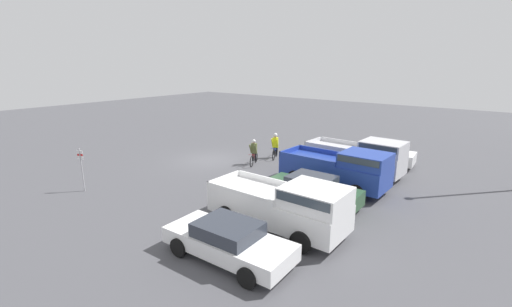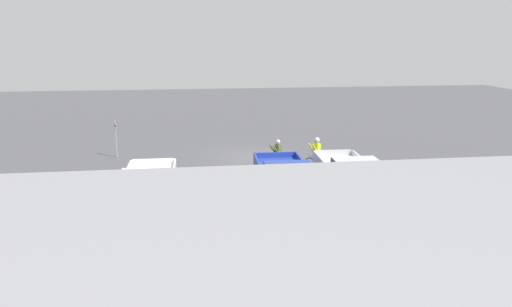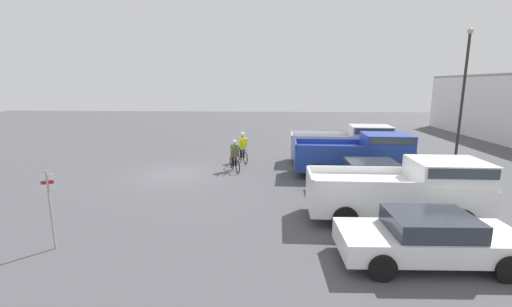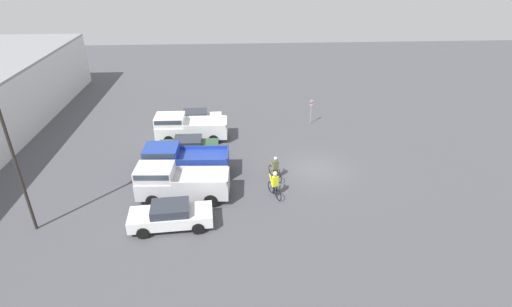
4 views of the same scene
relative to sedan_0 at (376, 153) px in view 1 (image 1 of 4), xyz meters
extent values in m
plane|color=#4C4C51|center=(5.79, -9.23, -0.73)|extent=(80.00, 80.00, 0.00)
cube|color=white|center=(0.00, 0.00, -0.11)|extent=(2.06, 4.67, 0.67)
cube|color=#2D333D|center=(0.00, 0.00, 0.46)|extent=(1.70, 2.16, 0.49)
cylinder|color=black|center=(-0.97, 1.39, -0.39)|extent=(0.23, 0.69, 0.68)
cylinder|color=black|center=(0.74, 1.52, -0.39)|extent=(0.23, 0.69, 0.68)
cylinder|color=black|center=(-0.74, -1.52, -0.39)|extent=(0.23, 0.69, 0.68)
cylinder|color=black|center=(0.97, -1.39, -0.39)|extent=(0.23, 0.69, 0.68)
cube|color=silver|center=(2.80, -0.42, 0.18)|extent=(2.24, 5.63, 1.08)
cube|color=silver|center=(2.88, 1.24, 1.09)|extent=(1.92, 2.30, 0.74)
cube|color=#333D47|center=(2.88, 1.24, 1.25)|extent=(1.97, 2.13, 0.32)
cube|color=silver|center=(1.80, -1.48, 0.85)|extent=(0.24, 3.33, 0.25)
cube|color=silver|center=(3.69, -1.57, 0.85)|extent=(0.24, 3.33, 0.25)
cube|color=silver|center=(2.67, -3.15, 0.85)|extent=(1.97, 0.18, 0.25)
cylinder|color=black|center=(1.90, 1.34, -0.31)|extent=(0.26, 0.85, 0.84)
cylinder|color=black|center=(3.87, 1.25, -0.31)|extent=(0.26, 0.85, 0.84)
cylinder|color=black|center=(1.73, -2.09, -0.31)|extent=(0.26, 0.85, 0.84)
cylinder|color=black|center=(3.70, -2.19, -0.31)|extent=(0.26, 0.85, 0.84)
cube|color=#233D9E|center=(5.60, -0.39, 0.17)|extent=(2.26, 5.58, 1.07)
cube|color=#233D9E|center=(5.66, 1.26, 1.05)|extent=(1.98, 2.27, 0.69)
cube|color=#333D47|center=(5.66, 1.26, 1.20)|extent=(2.03, 2.10, 0.30)
cube|color=#233D9E|center=(4.57, -1.45, 0.83)|extent=(0.20, 3.31, 0.25)
cube|color=#233D9E|center=(6.55, -1.52, 0.83)|extent=(0.20, 3.31, 0.25)
cube|color=#233D9E|center=(5.50, -3.10, 0.83)|extent=(2.07, 0.15, 0.25)
cylinder|color=black|center=(4.63, 1.36, -0.32)|extent=(0.25, 0.83, 0.82)
cylinder|color=black|center=(6.69, 1.28, -0.32)|extent=(0.25, 0.83, 0.82)
cylinder|color=black|center=(4.51, -2.06, -0.32)|extent=(0.25, 0.83, 0.82)
cylinder|color=black|center=(6.57, -2.13, -0.32)|extent=(0.25, 0.83, 0.82)
cube|color=#2D5133|center=(8.40, -0.17, -0.13)|extent=(1.81, 4.40, 0.69)
cube|color=#2D333D|center=(8.40, -0.17, 0.44)|extent=(1.62, 1.98, 0.46)
cylinder|color=black|center=(7.50, 1.24, -0.43)|extent=(0.18, 0.60, 0.60)
cylinder|color=black|center=(9.30, 1.24, -0.43)|extent=(0.18, 0.60, 0.60)
cylinder|color=black|center=(7.50, -1.58, -0.43)|extent=(0.18, 0.60, 0.60)
cylinder|color=black|center=(9.30, -1.58, -0.43)|extent=(0.18, 0.60, 0.60)
cube|color=white|center=(11.20, -0.21, 0.12)|extent=(2.11, 5.62, 0.99)
cube|color=white|center=(11.22, 1.47, 0.98)|extent=(1.91, 2.26, 0.72)
cube|color=#333D47|center=(11.22, 1.47, 1.14)|extent=(1.97, 2.08, 0.32)
cube|color=white|center=(10.20, -1.32, 0.75)|extent=(0.12, 3.36, 0.25)
cube|color=white|center=(12.17, -1.34, 0.75)|extent=(0.12, 3.36, 0.25)
cube|color=white|center=(11.17, -2.97, 0.75)|extent=(2.05, 0.10, 0.25)
cylinder|color=black|center=(10.20, 1.54, -0.33)|extent=(0.23, 0.80, 0.80)
cylinder|color=black|center=(12.24, 1.52, -0.33)|extent=(0.23, 0.80, 0.80)
cylinder|color=black|center=(10.16, -1.93, -0.33)|extent=(0.23, 0.80, 0.80)
cylinder|color=black|center=(12.20, -1.95, -0.33)|extent=(0.23, 0.80, 0.80)
cube|color=white|center=(14.00, -0.23, -0.17)|extent=(1.92, 4.57, 0.56)
cube|color=#2D333D|center=(14.00, -0.23, 0.34)|extent=(1.66, 2.08, 0.45)
cylinder|color=black|center=(13.07, 1.19, -0.40)|extent=(0.20, 0.66, 0.66)
cylinder|color=black|center=(14.85, 1.24, -0.40)|extent=(0.20, 0.66, 0.66)
cylinder|color=black|center=(13.15, -1.70, -0.40)|extent=(0.20, 0.66, 0.66)
cylinder|color=black|center=(14.93, -1.65, -0.40)|extent=(0.20, 0.66, 0.66)
torus|color=black|center=(5.31, -6.03, -0.40)|extent=(0.68, 0.32, 0.72)
torus|color=black|center=(4.31, -6.45, -0.40)|extent=(0.68, 0.32, 0.72)
cylinder|color=maroon|center=(4.81, -6.24, -0.22)|extent=(0.53, 0.25, 0.38)
cylinder|color=maroon|center=(4.81, -6.24, -0.02)|extent=(0.57, 0.26, 0.04)
cylinder|color=maroon|center=(4.63, -6.31, -0.22)|extent=(0.05, 0.05, 0.35)
cylinder|color=maroon|center=(5.19, -6.08, 0.00)|extent=(0.20, 0.43, 0.02)
cylinder|color=black|center=(4.67, -6.20, -0.26)|extent=(0.16, 0.16, 0.54)
cylinder|color=black|center=(4.74, -6.36, -0.26)|extent=(0.16, 0.16, 0.54)
cube|color=#5B6638|center=(4.76, -6.26, 0.32)|extent=(0.36, 0.42, 0.64)
cylinder|color=#5B6638|center=(4.89, -6.02, 0.32)|extent=(0.53, 0.29, 0.69)
cylinder|color=#5B6638|center=(5.03, -6.33, 0.32)|extent=(0.53, 0.29, 0.69)
sphere|color=tan|center=(4.78, -6.25, 0.74)|extent=(0.21, 0.21, 0.21)
sphere|color=silver|center=(4.78, -6.25, 0.80)|extent=(0.23, 0.23, 0.23)
torus|color=black|center=(3.18, -5.81, -0.39)|extent=(0.69, 0.33, 0.73)
torus|color=black|center=(2.26, -6.19, -0.39)|extent=(0.69, 0.33, 0.73)
cylinder|color=#233D9E|center=(2.72, -6.00, -0.21)|extent=(0.50, 0.23, 0.39)
cylinder|color=#233D9E|center=(2.72, -6.00, -0.01)|extent=(0.52, 0.25, 0.04)
cylinder|color=#233D9E|center=(2.56, -6.07, -0.21)|extent=(0.05, 0.05, 0.36)
cylinder|color=#233D9E|center=(3.07, -5.86, 0.01)|extent=(0.20, 0.43, 0.02)
cylinder|color=black|center=(2.60, -5.96, -0.26)|extent=(0.16, 0.16, 0.54)
cylinder|color=black|center=(2.66, -6.12, -0.26)|extent=(0.16, 0.16, 0.54)
cube|color=yellow|center=(2.68, -6.02, 0.35)|extent=(0.36, 0.42, 0.67)
cylinder|color=yellow|center=(2.80, -5.79, 0.35)|extent=(0.50, 0.28, 0.72)
cylinder|color=yellow|center=(2.93, -6.10, 0.35)|extent=(0.50, 0.28, 0.72)
sphere|color=tan|center=(2.70, -6.01, 0.81)|extent=(0.25, 0.25, 0.25)
sphere|color=silver|center=(2.70, -6.01, 0.88)|extent=(0.28, 0.28, 0.28)
cylinder|color=#9E9EA3|center=(13.80, -10.22, 0.39)|extent=(0.06, 0.06, 2.24)
cube|color=white|center=(13.80, -10.22, 1.18)|extent=(0.15, 0.28, 0.45)
cube|color=red|center=(13.80, -10.22, 1.18)|extent=(0.16, 0.28, 0.10)
camera|label=1|loc=(21.56, 6.66, 5.62)|focal=24.00mm
camera|label=2|loc=(9.58, 19.53, 6.33)|focal=35.00mm
camera|label=3|loc=(22.28, -4.18, 3.76)|focal=24.00mm
camera|label=4|loc=(-18.04, -3.69, 13.24)|focal=28.00mm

